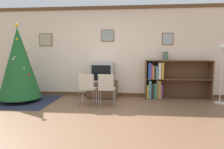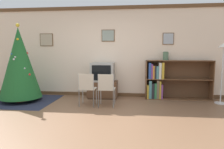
% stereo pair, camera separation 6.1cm
% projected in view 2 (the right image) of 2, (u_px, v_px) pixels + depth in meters
% --- Properties ---
extents(ground_plane, '(24.00, 24.00, 0.00)m').
position_uv_depth(ground_plane, '(90.00, 121.00, 3.89)').
color(ground_plane, brown).
extents(wall_back, '(9.04, 0.11, 2.70)m').
position_uv_depth(wall_back, '(106.00, 52.00, 6.07)').
color(wall_back, beige).
rests_on(wall_back, ground_plane).
extents(area_rug, '(1.84, 1.68, 0.01)m').
position_uv_depth(area_rug, '(22.00, 101.00, 5.51)').
color(area_rug, '#23283D').
rests_on(area_rug, ground_plane).
extents(christmas_tree, '(1.11, 1.11, 2.10)m').
position_uv_depth(christmas_tree, '(20.00, 63.00, 5.39)').
color(christmas_tree, maroon).
rests_on(christmas_tree, area_rug).
extents(tv_console, '(0.85, 0.52, 0.50)m').
position_uv_depth(tv_console, '(103.00, 89.00, 5.88)').
color(tv_console, '#412A1A').
rests_on(tv_console, ground_plane).
extents(television, '(0.66, 0.51, 0.55)m').
position_uv_depth(television, '(103.00, 72.00, 5.81)').
color(television, '#9E9E99').
rests_on(television, tv_console).
extents(folding_chair_left, '(0.40, 0.40, 0.82)m').
position_uv_depth(folding_chair_left, '(87.00, 88.00, 4.93)').
color(folding_chair_left, '#BCB29E').
rests_on(folding_chair_left, ground_plane).
extents(folding_chair_right, '(0.40, 0.40, 0.82)m').
position_uv_depth(folding_chair_right, '(106.00, 88.00, 4.87)').
color(folding_chair_right, '#BCB29E').
rests_on(folding_chair_right, ground_plane).
extents(bookshelf, '(1.84, 0.36, 1.11)m').
position_uv_depth(bookshelf, '(165.00, 80.00, 5.74)').
color(bookshelf, brown).
rests_on(bookshelf, ground_plane).
extents(vase, '(0.16, 0.16, 0.25)m').
position_uv_depth(vase, '(166.00, 56.00, 5.67)').
color(vase, '#47664C').
rests_on(vase, bookshelf).
extents(standing_lamp, '(0.28, 0.28, 1.59)m').
position_uv_depth(standing_lamp, '(223.00, 57.00, 5.10)').
color(standing_lamp, silver).
rests_on(standing_lamp, ground_plane).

